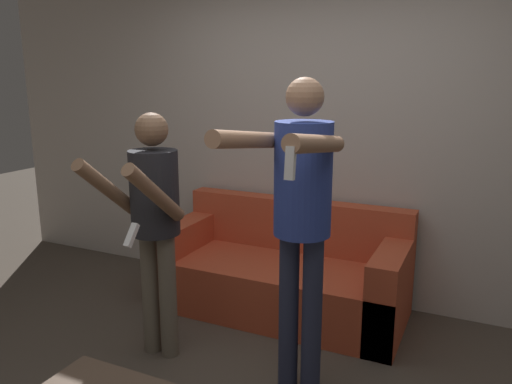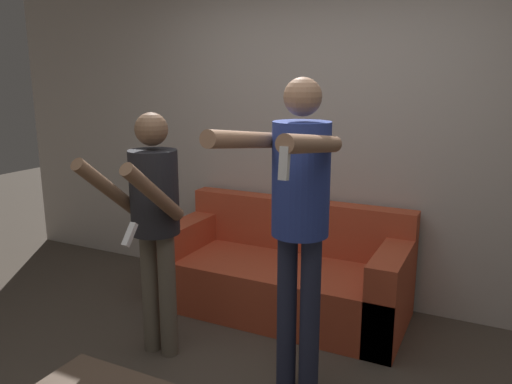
# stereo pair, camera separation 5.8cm
# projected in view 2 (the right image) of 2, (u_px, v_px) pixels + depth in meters

# --- Properties ---
(wall_back) EXTENTS (6.40, 0.06, 2.70)m
(wall_back) POSITION_uv_depth(u_px,v_px,m) (331.00, 129.00, 3.83)
(wall_back) COLOR beige
(wall_back) RESTS_ON ground_plane
(couch) EXTENTS (1.83, 0.80, 0.81)m
(couch) POSITION_uv_depth(u_px,v_px,m) (284.00, 275.00, 3.78)
(couch) COLOR #C64C2D
(couch) RESTS_ON ground_plane
(person_standing_left) EXTENTS (0.42, 0.63, 1.54)m
(person_standing_left) POSITION_uv_depth(u_px,v_px,m) (153.00, 212.00, 3.02)
(person_standing_left) COLOR #6B6051
(person_standing_left) RESTS_ON ground_plane
(person_standing_right) EXTENTS (0.42, 0.80, 1.74)m
(person_standing_right) POSITION_uv_depth(u_px,v_px,m) (299.00, 205.00, 2.57)
(person_standing_right) COLOR #282D47
(person_standing_right) RESTS_ON ground_plane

